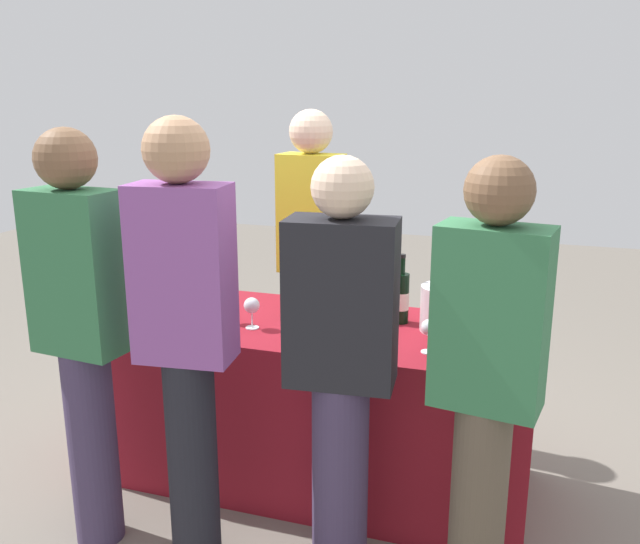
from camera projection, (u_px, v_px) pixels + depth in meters
name	position (u px, v px, depth m)	size (l,w,h in m)	color
ground_plane	(320.00, 477.00, 3.33)	(12.00, 12.00, 0.00)	slate
tasting_table	(320.00, 403.00, 3.23)	(1.94, 0.78, 0.80)	maroon
wine_bottle_0	(293.00, 290.00, 3.22)	(0.07, 0.07, 0.33)	black
wine_bottle_1	(331.00, 299.00, 3.15)	(0.08, 0.08, 0.29)	black
wine_bottle_2	(359.00, 296.00, 3.17)	(0.08, 0.08, 0.31)	black
wine_bottle_3	(401.00, 298.00, 3.12)	(0.07, 0.07, 0.33)	black
wine_bottle_4	(485.00, 305.00, 3.03)	(0.08, 0.08, 0.31)	black
wine_glass_0	(229.00, 303.00, 3.12)	(0.06, 0.06, 0.14)	silver
wine_glass_1	(252.00, 307.00, 3.05)	(0.07, 0.07, 0.14)	silver
wine_glass_2	(429.00, 329.00, 2.76)	(0.07, 0.07, 0.14)	silver
ice_bucket	(446.00, 309.00, 3.02)	(0.23, 0.23, 0.21)	silver
server_pouring	(311.00, 251.00, 3.75)	(0.36, 0.23, 1.75)	black
guest_0	(81.00, 325.00, 2.64)	(0.38, 0.23, 1.71)	#3F3351
guest_1	(186.00, 330.00, 2.49)	(0.37, 0.24, 1.76)	black
guest_2	(341.00, 362.00, 2.45)	(0.41, 0.25, 1.63)	#3F3351
guest_3	(487.00, 378.00, 2.25)	(0.38, 0.25, 1.65)	brown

